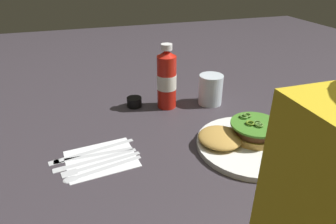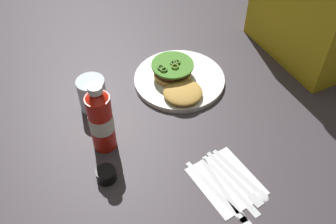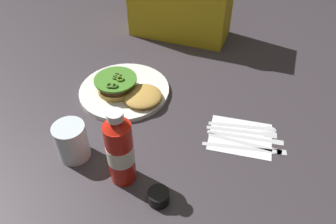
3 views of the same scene
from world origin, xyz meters
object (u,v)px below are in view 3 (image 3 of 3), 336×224
Objects in this scene: ketchup_bottle at (120,151)px; water_glass at (72,141)px; table_knife at (249,143)px; butter_knife at (250,137)px; fork_utensil at (248,131)px; burger_sandwich at (126,89)px; steak_knife at (250,148)px; spoon_utensil at (252,126)px; dinner_plate at (124,91)px; condiment_cup at (159,197)px; napkin at (240,136)px.

ketchup_bottle reaches higher than water_glass.
table_knife is 0.95× the size of butter_knife.
butter_knife is 0.02m from fork_utensil.
ketchup_bottle is (0.12, -0.27, 0.06)m from burger_sandwich.
steak_knife and spoon_utensil have the same top height.
water_glass reaches higher than burger_sandwich.
butter_knife is at bearing -8.81° from dinner_plate.
butter_knife and fork_utensil have the same top height.
burger_sandwich is 1.10× the size of table_knife.
table_knife is at bearing 103.24° from steak_knife.
burger_sandwich is 0.38m from fork_utensil.
condiment_cup is 0.24× the size of butter_knife.
water_glass reaches higher than steak_knife.
water_glass is at bearing 172.28° from ketchup_bottle.
ketchup_bottle reaches higher than butter_knife.
water_glass is 0.60× the size of napkin.
dinner_plate is at bearing 173.83° from fork_utensil.
butter_knife is (-0.00, 0.02, -0.00)m from table_knife.
butter_knife is (0.27, 0.23, -0.09)m from ketchup_bottle.
dinner_plate is 1.37× the size of butter_knife.
butter_knife is (-0.01, 0.04, 0.00)m from steak_knife.
burger_sandwich is 0.25m from water_glass.
water_glass is 0.52× the size of fork_utensil.
water_glass reaches higher than napkin.
burger_sandwich is at bearing -50.63° from dinner_plate.
burger_sandwich is (0.02, -0.02, 0.03)m from dinner_plate.
condiment_cup is 0.35m from spoon_utensil.
steak_knife is 0.02m from table_knife.
napkin is at bearing 143.66° from table_knife.
water_glass reaches higher than dinner_plate.
table_knife is at bearing -12.00° from dinner_plate.
burger_sandwich is 0.38m from condiment_cup.
spoon_utensil is at bearing 92.13° from butter_knife.
table_knife is (-0.00, 0.01, 0.00)m from steak_knife.
condiment_cup is 0.25× the size of table_knife.
napkin is at bearing 62.14° from condiment_cup.
dinner_plate is 5.71× the size of condiment_cup.
butter_knife is 1.10× the size of spoon_utensil.
spoon_utensil is (0.40, -0.02, -0.00)m from dinner_plate.
ketchup_bottle is 1.13× the size of spoon_utensil.
burger_sandwich is at bearing 126.28° from condiment_cup.
spoon_utensil is (-0.00, 0.04, 0.00)m from butter_knife.
butter_knife reaches higher than napkin.
ketchup_bottle is 0.36m from butter_knife.
burger_sandwich is at bearing 170.38° from table_knife.
dinner_plate is 1.46× the size of fork_utensil.
butter_knife is at bearing 26.97° from water_glass.
dinner_plate is at bearing 129.37° from burger_sandwich.
burger_sandwich is 1.02× the size of ketchup_bottle.
condiment_cup is at bearing -117.81° from spoon_utensil.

